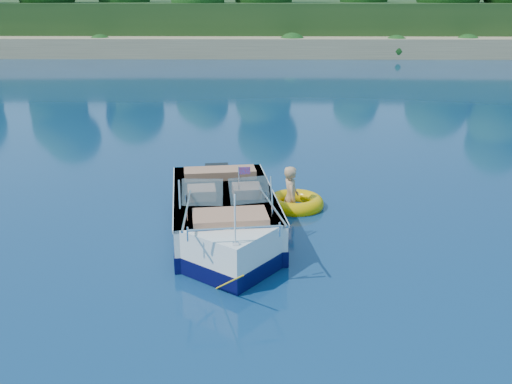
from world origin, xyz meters
TOP-DOWN VIEW (x-y plane):
  - ground at (0.00, 0.00)m, footprint 160.00×160.00m
  - shoreline at (0.00, 63.77)m, footprint 170.00×59.00m
  - motorboat at (-2.35, 0.56)m, footprint 2.63×5.84m
  - tow_tube at (-0.82, 2.35)m, footprint 1.65×1.65m
  - boy at (-0.93, 2.29)m, footprint 0.50×0.91m

SIDE VIEW (x-z plane):
  - ground at x=0.00m, z-range 0.00..0.00m
  - boy at x=-0.93m, z-range -0.85..0.85m
  - tow_tube at x=-0.82m, z-range -0.09..0.28m
  - motorboat at x=-2.35m, z-range -0.60..1.35m
  - shoreline at x=0.00m, z-range -2.02..3.98m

